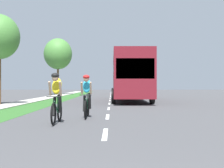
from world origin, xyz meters
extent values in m
plane|color=#424244|center=(0.00, 20.00, 0.00)|extent=(120.00, 120.00, 0.00)
cube|color=#2D6026|center=(-4.30, 20.00, 0.00)|extent=(1.83, 70.00, 0.01)
cube|color=#B2ADA3|center=(-5.95, 20.00, 0.00)|extent=(1.47, 70.00, 0.10)
cube|color=white|center=(0.00, 6.00, 0.00)|extent=(0.12, 1.80, 0.01)
cube|color=white|center=(0.00, 10.00, 0.00)|extent=(0.12, 1.80, 0.01)
cube|color=white|center=(0.00, 14.00, 0.00)|extent=(0.12, 1.80, 0.01)
cube|color=white|center=(0.00, 18.00, 0.00)|extent=(0.12, 1.80, 0.01)
cube|color=white|center=(0.00, 22.00, 0.00)|extent=(0.12, 1.80, 0.01)
cube|color=white|center=(0.00, 26.00, 0.00)|extent=(0.12, 1.80, 0.01)
cube|color=white|center=(0.00, 30.00, 0.00)|extent=(0.12, 1.80, 0.01)
cube|color=white|center=(0.00, 34.00, 0.00)|extent=(0.12, 1.80, 0.01)
cube|color=white|center=(0.00, 38.00, 0.00)|extent=(0.12, 1.80, 0.01)
cube|color=white|center=(0.00, 42.00, 0.00)|extent=(0.12, 1.80, 0.01)
cube|color=white|center=(0.00, 46.00, 0.00)|extent=(0.12, 1.80, 0.01)
cube|color=white|center=(0.00, 50.00, 0.00)|extent=(0.12, 1.80, 0.01)
torus|color=black|center=(-1.57, 8.55, 0.34)|extent=(0.06, 0.68, 0.68)
torus|color=black|center=(-1.57, 7.51, 0.34)|extent=(0.06, 0.68, 0.68)
cylinder|color=#194C2D|center=(-1.57, 7.93, 0.52)|extent=(0.04, 0.59, 0.43)
cylinder|color=#194C2D|center=(-1.57, 8.21, 0.62)|extent=(0.04, 0.04, 0.55)
cylinder|color=#194C2D|center=(-1.57, 7.98, 0.85)|extent=(0.03, 0.55, 0.03)
cylinder|color=black|center=(-1.57, 7.53, 0.86)|extent=(0.42, 0.02, 0.02)
ellipsoid|color=yellow|center=(-1.57, 8.05, 1.18)|extent=(0.30, 0.54, 0.63)
sphere|color=tan|center=(-1.57, 7.77, 1.42)|extent=(0.20, 0.20, 0.20)
ellipsoid|color=black|center=(-1.57, 7.77, 1.50)|extent=(0.24, 0.28, 0.16)
cylinder|color=tan|center=(-1.73, 7.77, 1.10)|extent=(0.07, 0.26, 0.45)
cylinder|color=tan|center=(-1.41, 7.77, 1.10)|extent=(0.07, 0.26, 0.45)
cylinder|color=black|center=(-1.67, 8.13, 0.52)|extent=(0.10, 0.30, 0.60)
cylinder|color=black|center=(-1.47, 8.08, 0.62)|extent=(0.10, 0.25, 0.61)
torus|color=black|center=(-0.76, 10.17, 0.34)|extent=(0.06, 0.68, 0.68)
torus|color=black|center=(-0.76, 9.13, 0.34)|extent=(0.06, 0.68, 0.68)
cylinder|color=#194C2D|center=(-0.76, 9.55, 0.52)|extent=(0.04, 0.59, 0.43)
cylinder|color=#194C2D|center=(-0.76, 9.83, 0.62)|extent=(0.04, 0.04, 0.55)
cylinder|color=#194C2D|center=(-0.76, 9.60, 0.85)|extent=(0.03, 0.55, 0.03)
cylinder|color=black|center=(-0.76, 9.15, 0.86)|extent=(0.42, 0.02, 0.02)
ellipsoid|color=#26A5CC|center=(-0.76, 9.67, 1.18)|extent=(0.30, 0.54, 0.63)
sphere|color=tan|center=(-0.76, 9.39, 1.42)|extent=(0.20, 0.20, 0.20)
ellipsoid|color=red|center=(-0.76, 9.39, 1.50)|extent=(0.24, 0.28, 0.16)
cylinder|color=tan|center=(-0.92, 9.39, 1.10)|extent=(0.07, 0.26, 0.45)
cylinder|color=tan|center=(-0.60, 9.39, 1.10)|extent=(0.07, 0.26, 0.45)
cylinder|color=black|center=(-0.86, 9.75, 0.52)|extent=(0.10, 0.30, 0.60)
cylinder|color=black|center=(-0.66, 9.70, 0.62)|extent=(0.10, 0.25, 0.61)
cube|color=maroon|center=(1.52, 21.71, 1.93)|extent=(2.50, 11.60, 3.10)
cube|color=#1E2833|center=(1.52, 21.71, 2.33)|extent=(2.52, 10.67, 0.64)
cube|color=#1E2833|center=(1.52, 15.94, 2.18)|extent=(2.25, 0.06, 1.20)
cylinder|color=black|center=(0.27, 17.94, 0.48)|extent=(0.28, 0.96, 0.96)
cylinder|color=black|center=(2.77, 17.94, 0.48)|extent=(0.28, 0.96, 0.96)
cylinder|color=black|center=(0.27, 24.90, 0.48)|extent=(0.28, 0.96, 0.96)
cylinder|color=black|center=(2.77, 24.90, 0.48)|extent=(0.28, 0.96, 0.96)
cube|color=red|center=(1.66, 39.24, 0.81)|extent=(1.90, 4.70, 1.00)
cube|color=red|center=(1.66, 39.44, 1.53)|extent=(1.71, 2.91, 0.52)
cube|color=#1E2833|center=(1.66, 38.18, 1.41)|extent=(1.56, 0.08, 0.44)
cylinder|color=black|center=(0.71, 37.83, 0.36)|extent=(0.25, 0.72, 0.72)
cylinder|color=black|center=(2.61, 37.83, 0.36)|extent=(0.25, 0.72, 0.72)
cylinder|color=black|center=(0.71, 40.65, 0.36)|extent=(0.25, 0.72, 0.72)
cylinder|color=black|center=(2.61, 40.65, 0.36)|extent=(0.25, 0.72, 0.72)
cylinder|color=brown|center=(-6.74, 36.51, 1.89)|extent=(0.24, 0.24, 3.77)
ellipsoid|color=#478438|center=(-6.74, 36.51, 5.21)|extent=(3.59, 3.59, 3.95)
camera|label=1|loc=(0.17, -1.29, 1.20)|focal=47.56mm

